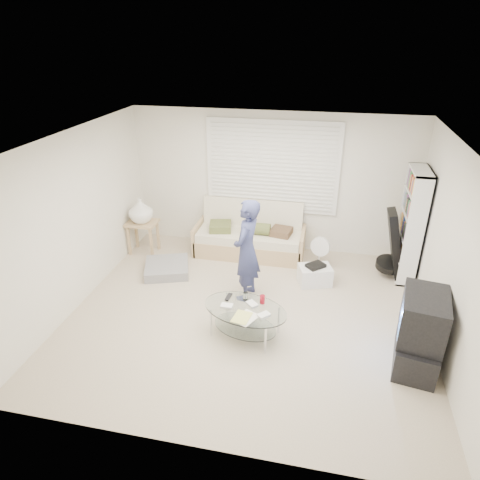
% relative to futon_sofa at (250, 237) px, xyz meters
% --- Properties ---
extents(ground, '(5.00, 5.00, 0.00)m').
position_rel_futon_sofa_xyz_m(ground, '(0.32, -1.87, -0.31)').
color(ground, tan).
rests_on(ground, ground).
extents(room_shell, '(5.02, 4.52, 2.51)m').
position_rel_futon_sofa_xyz_m(room_shell, '(0.32, -1.39, 1.32)').
color(room_shell, silver).
rests_on(room_shell, ground).
extents(window_blinds, '(2.32, 0.08, 1.62)m').
position_rel_futon_sofa_xyz_m(window_blinds, '(0.32, 0.33, 1.24)').
color(window_blinds, silver).
rests_on(window_blinds, ground).
extents(futon_sofa, '(1.96, 0.79, 0.96)m').
position_rel_futon_sofa_xyz_m(futon_sofa, '(0.00, 0.00, 0.00)').
color(futon_sofa, tan).
rests_on(futon_sofa, ground).
extents(grey_floor_pillow, '(0.90, 0.90, 0.16)m').
position_rel_futon_sofa_xyz_m(grey_floor_pillow, '(-1.24, -0.97, -0.23)').
color(grey_floor_pillow, gray).
rests_on(grey_floor_pillow, ground).
extents(side_table, '(0.53, 0.43, 1.05)m').
position_rel_futon_sofa_xyz_m(side_table, '(-1.90, -0.36, 0.47)').
color(side_table, tan).
rests_on(side_table, ground).
extents(bookshelf, '(0.29, 0.77, 1.82)m').
position_rel_futon_sofa_xyz_m(bookshelf, '(2.64, -0.24, 0.60)').
color(bookshelf, white).
rests_on(bookshelf, ground).
extents(guitar_case, '(0.44, 0.42, 1.14)m').
position_rel_futon_sofa_xyz_m(guitar_case, '(2.43, -0.32, 0.19)').
color(guitar_case, black).
rests_on(guitar_case, ground).
extents(floor_fan, '(0.35, 0.23, 0.57)m').
position_rel_futon_sofa_xyz_m(floor_fan, '(1.26, -0.24, 0.02)').
color(floor_fan, white).
rests_on(floor_fan, ground).
extents(storage_bin, '(0.59, 0.49, 0.35)m').
position_rel_futon_sofa_xyz_m(storage_bin, '(1.22, -0.81, -0.15)').
color(storage_bin, white).
rests_on(storage_bin, ground).
extents(tv_unit, '(0.62, 0.96, 0.97)m').
position_rel_futon_sofa_xyz_m(tv_unit, '(2.51, -2.42, 0.16)').
color(tv_unit, black).
rests_on(tv_unit, ground).
extents(coffee_table, '(1.28, 0.98, 0.54)m').
position_rel_futon_sofa_xyz_m(coffee_table, '(0.38, -2.31, 0.03)').
color(coffee_table, silver).
rests_on(coffee_table, ground).
extents(standing_person, '(0.47, 0.63, 1.58)m').
position_rel_futon_sofa_xyz_m(standing_person, '(0.22, -1.41, 0.48)').
color(standing_person, navy).
rests_on(standing_person, ground).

